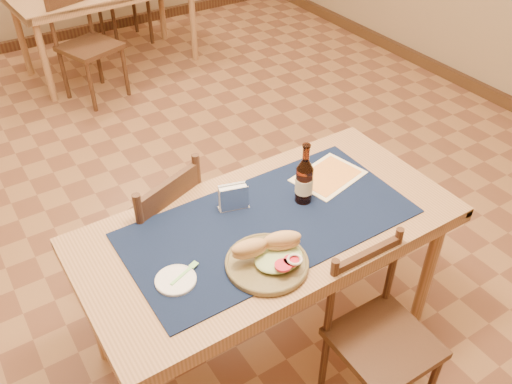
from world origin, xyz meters
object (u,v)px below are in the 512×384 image
sandwich_plate (269,258)px  chair_main_near (378,333)px  main_table (269,238)px  beer_bottle (304,181)px  chair_main_far (154,235)px  napkin_holder (233,198)px

sandwich_plate → chair_main_near: bearing=-41.8°
main_table → chair_main_near: size_ratio=1.95×
sandwich_plate → beer_bottle: beer_bottle is taller
chair_main_far → napkin_holder: size_ratio=6.44×
chair_main_near → sandwich_plate: 0.58m
sandwich_plate → beer_bottle: 0.42m
chair_main_far → chair_main_near: bearing=-61.5°
chair_main_far → main_table: bearing=-55.8°
chair_main_far → chair_main_near: (0.54, -1.00, -0.04)m
sandwich_plate → beer_bottle: (0.34, 0.24, 0.07)m
chair_main_far → beer_bottle: beer_bottle is taller
napkin_holder → chair_main_far: bearing=128.1°
beer_bottle → napkin_holder: bearing=157.0°
napkin_holder → sandwich_plate: bearing=-99.2°
sandwich_plate → napkin_holder: (0.06, 0.36, 0.02)m
beer_bottle → chair_main_near: bearing=-90.0°
chair_main_far → napkin_holder: bearing=-51.9°
sandwich_plate → beer_bottle: size_ratio=1.11×
main_table → napkin_holder: (-0.07, 0.16, 0.14)m
main_table → sandwich_plate: (-0.13, -0.20, 0.12)m
main_table → beer_bottle: 0.29m
chair_main_near → sandwich_plate: size_ratio=2.56×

